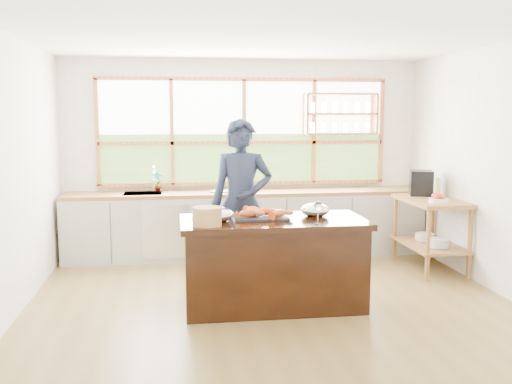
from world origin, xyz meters
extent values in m
plane|color=olive|center=(0.00, 0.00, 0.00)|extent=(5.00, 5.00, 0.00)
cube|color=white|center=(0.00, 2.25, 1.35)|extent=(5.00, 0.02, 2.70)
cube|color=white|center=(0.00, -2.25, 1.35)|extent=(5.00, 0.02, 2.70)
cube|color=white|center=(-2.50, 0.00, 1.35)|extent=(0.02, 4.50, 2.70)
cube|color=white|center=(2.50, 0.00, 1.35)|extent=(0.02, 4.50, 2.70)
cube|color=white|center=(0.00, 0.00, 2.70)|extent=(5.00, 4.50, 0.02)
cube|color=#C17145|center=(0.00, 2.22, 1.70)|extent=(4.05, 0.06, 1.50)
cube|color=white|center=(0.00, 2.24, 2.05)|extent=(3.98, 0.01, 0.75)
cube|color=#2F551F|center=(0.00, 2.24, 1.32)|extent=(3.98, 0.01, 0.70)
cube|color=#C17145|center=(1.35, 2.11, 2.23)|extent=(1.00, 0.28, 0.03)
cube|color=#C17145|center=(1.35, 2.11, 1.95)|extent=(1.00, 0.28, 0.03)
cube|color=#C17145|center=(1.35, 2.11, 1.67)|extent=(1.00, 0.28, 0.03)
cube|color=#C17145|center=(0.85, 2.11, 1.95)|extent=(0.03, 0.28, 0.55)
cube|color=#C17145|center=(1.85, 2.11, 1.95)|extent=(0.03, 0.28, 0.55)
cube|color=#AFACA5|center=(0.00, 1.94, 0.42)|extent=(4.90, 0.62, 0.85)
cube|color=silver|center=(-1.10, 1.62, 0.43)|extent=(0.60, 0.01, 0.72)
cube|color=olive|center=(0.00, 1.94, 0.88)|extent=(4.90, 0.62, 0.05)
cube|color=silver|center=(-1.40, 1.94, 0.82)|extent=(0.50, 0.42, 0.16)
cube|color=olive|center=(2.45, 0.40, 0.45)|extent=(0.04, 0.04, 0.90)
cube|color=olive|center=(2.45, 1.40, 0.45)|extent=(0.04, 0.04, 0.90)
cube|color=olive|center=(1.93, 0.40, 0.45)|extent=(0.04, 0.04, 0.90)
cube|color=olive|center=(1.93, 1.40, 0.45)|extent=(0.04, 0.04, 0.90)
cube|color=olive|center=(2.19, 0.90, 0.32)|extent=(0.62, 1.10, 0.03)
cube|color=olive|center=(2.19, 0.90, 0.88)|extent=(0.62, 1.10, 0.05)
cylinder|color=silver|center=(2.19, 0.65, 0.39)|extent=(0.24, 0.24, 0.11)
cylinder|color=silver|center=(2.19, 1.05, 0.38)|extent=(0.24, 0.24, 0.09)
cube|color=black|center=(0.00, -0.20, 0.42)|extent=(1.77, 0.82, 0.84)
cube|color=black|center=(0.00, -0.20, 0.87)|extent=(1.85, 0.90, 0.06)
imported|color=#192035|center=(-0.23, 0.59, 0.95)|extent=(0.75, 0.56, 1.89)
imported|color=slate|center=(-1.21, 2.00, 1.04)|extent=(0.16, 0.12, 0.28)
cube|color=#50B444|center=(-0.29, 1.94, 0.91)|extent=(0.46, 0.38, 0.01)
cube|color=black|center=(2.19, 1.23, 1.06)|extent=(0.36, 0.37, 0.32)
cylinder|color=#9BB05E|center=(2.24, 0.85, 1.04)|extent=(0.07, 0.07, 0.27)
cylinder|color=silver|center=(2.14, 0.61, 0.93)|extent=(0.23, 0.23, 0.05)
sphere|color=#B8321D|center=(2.19, 0.61, 0.97)|extent=(0.07, 0.07, 0.07)
sphere|color=#B8321D|center=(2.16, 0.65, 0.97)|extent=(0.07, 0.07, 0.07)
sphere|color=#B8321D|center=(2.10, 0.64, 0.97)|extent=(0.07, 0.07, 0.07)
sphere|color=#B8321D|center=(2.10, 0.58, 0.97)|extent=(0.07, 0.07, 0.07)
sphere|color=#B8321D|center=(2.16, 0.56, 0.97)|extent=(0.07, 0.07, 0.07)
cube|color=black|center=(-0.12, -0.12, 0.91)|extent=(0.55, 0.40, 0.02)
ellipsoid|color=#C74F10|center=(-0.24, -0.17, 0.96)|extent=(0.23, 0.15, 0.08)
ellipsoid|color=#C74F10|center=(-0.04, -0.10, 0.96)|extent=(0.23, 0.14, 0.08)
ellipsoid|color=#C74F10|center=(0.06, -0.22, 0.96)|extent=(0.21, 0.21, 0.08)
ellipsoid|color=#C74F10|center=(-0.17, 0.00, 0.96)|extent=(0.18, 0.23, 0.08)
ellipsoid|color=silver|center=(-0.56, -0.24, 0.97)|extent=(0.32, 0.32, 0.15)
ellipsoid|color=silver|center=(0.46, -0.08, 0.96)|extent=(0.29, 0.29, 0.14)
cylinder|color=white|center=(0.38, -0.52, 0.90)|extent=(0.06, 0.06, 0.01)
cylinder|color=white|center=(0.38, -0.52, 0.97)|extent=(0.01, 0.01, 0.13)
ellipsoid|color=white|center=(0.38, -0.52, 1.07)|extent=(0.08, 0.08, 0.10)
cylinder|color=#B98249|center=(-0.67, -0.45, 0.99)|extent=(0.27, 0.27, 0.18)
cylinder|color=white|center=(-0.74, -0.01, 0.94)|extent=(0.13, 0.31, 0.08)
camera|label=1|loc=(-0.96, -5.73, 1.93)|focal=40.00mm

